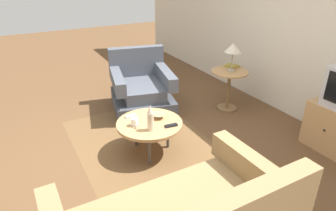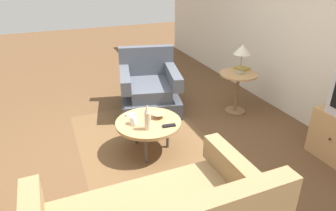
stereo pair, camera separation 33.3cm
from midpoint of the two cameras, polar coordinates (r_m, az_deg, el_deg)
The scene contains 13 objects.
ground_plane at distance 3.52m, azimuth -0.80°, elevation -10.06°, with size 16.00×16.00×0.00m, color brown.
back_wall at distance 4.36m, azimuth 29.81°, elevation 13.09°, with size 9.00×0.12×2.70m, color beige.
area_rug at distance 3.64m, azimuth -0.93°, elevation -8.63°, with size 2.50×1.57×0.00m, color brown.
armchair at distance 4.59m, azimuth -1.53°, elevation 3.07°, with size 1.11×1.04×0.87m.
coffee_table at distance 3.45m, azimuth -0.96°, elevation -3.55°, with size 0.76×0.76×0.40m.
side_table at distance 4.53m, azimuth 15.15°, elevation 3.87°, with size 0.54×0.54×0.61m.
table_lamp at distance 4.39m, azimuth 16.09°, elevation 9.99°, with size 0.24×0.24×0.41m.
vase at distance 3.22m, azimuth -0.95°, elevation -2.36°, with size 0.07×0.07×0.30m.
mug at distance 3.37m, azimuth -3.80°, elevation -2.89°, with size 0.13×0.08×0.09m.
bowl at distance 3.51m, azimuth 0.88°, elevation -1.96°, with size 0.16×0.16×0.05m.
tv_remote_dark at distance 3.33m, azimuth 3.06°, elevation -3.91°, with size 0.07×0.15×0.02m.
tv_remote_silver at distance 3.58m, azimuth -4.33°, elevation -1.70°, with size 0.05×0.14×0.02m.
book at distance 4.67m, azimuth 15.85°, elevation 6.80°, with size 0.23×0.22×0.02m.
Camera 2 is at (2.73, -0.89, 2.05)m, focal length 32.11 mm.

